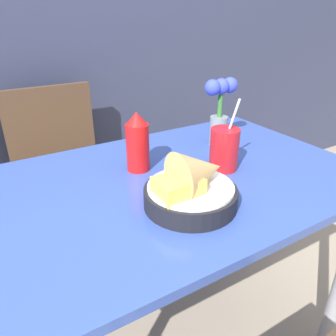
# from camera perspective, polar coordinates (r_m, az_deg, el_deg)

# --- Properties ---
(dining_table) EXTENTS (1.20, 0.71, 0.74)m
(dining_table) POSITION_cam_1_polar(r_m,az_deg,el_deg) (0.97, -1.26, -7.93)
(dining_table) COLOR #334C9E
(dining_table) RESTS_ON ground_plane
(chair_far_window) EXTENTS (0.40, 0.40, 0.87)m
(chair_far_window) POSITION_cam_1_polar(r_m,az_deg,el_deg) (1.61, -18.18, 0.47)
(chair_far_window) COLOR #473323
(chair_far_window) RESTS_ON ground_plane
(food_basket) EXTENTS (0.23, 0.23, 0.15)m
(food_basket) POSITION_cam_1_polar(r_m,az_deg,el_deg) (0.79, 4.28, -3.20)
(food_basket) COLOR black
(food_basket) RESTS_ON dining_table
(ketchup_bottle) EXTENTS (0.07, 0.07, 0.18)m
(ketchup_bottle) POSITION_cam_1_polar(r_m,az_deg,el_deg) (0.96, -5.32, 4.43)
(ketchup_bottle) COLOR red
(ketchup_bottle) RESTS_ON dining_table
(drink_cup) EXTENTS (0.09, 0.09, 0.22)m
(drink_cup) POSITION_cam_1_polar(r_m,az_deg,el_deg) (0.98, 9.73, 3.05)
(drink_cup) COLOR red
(drink_cup) RESTS_ON dining_table
(flower_vase) EXTENTS (0.13, 0.06, 0.23)m
(flower_vase) POSITION_cam_1_polar(r_m,az_deg,el_deg) (1.14, 9.02, 10.23)
(flower_vase) COLOR gray
(flower_vase) RESTS_ON dining_table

